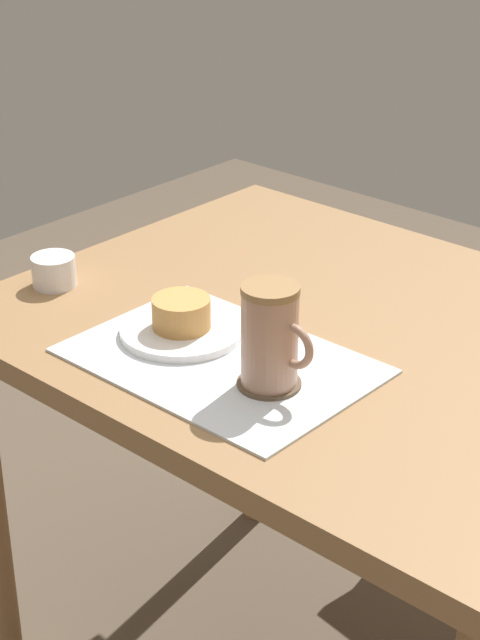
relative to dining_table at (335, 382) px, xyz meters
name	(u,v)px	position (x,y,z in m)	size (l,w,h in m)	color
dining_table	(335,382)	(0.00, 0.00, 0.00)	(1.01, 0.78, 0.75)	#997047
placemat	(221,361)	(-0.06, -0.19, 0.10)	(0.41, 0.28, 0.00)	white
pastry_plate	(182,331)	(-0.15, -0.17, 0.10)	(0.18, 0.18, 0.01)	white
pastry	(181,313)	(-0.15, -0.17, 0.13)	(0.08, 0.08, 0.05)	tan
coffee_coaster	(269,383)	(0.04, -0.20, 0.10)	(0.09, 0.09, 0.01)	brown
coffee_mug	(271,335)	(0.04, -0.20, 0.17)	(0.11, 0.08, 0.14)	tan
sugar_bowl	(54,271)	(-0.43, -0.18, 0.12)	(0.07, 0.07, 0.05)	white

